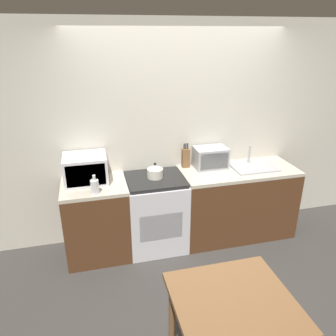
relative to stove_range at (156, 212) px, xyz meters
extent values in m
plane|color=#33302D|center=(0.35, -0.76, -0.45)|extent=(16.00, 16.00, 0.00)
cube|color=beige|center=(0.35, 0.34, 0.85)|extent=(10.00, 0.06, 2.60)
cube|color=#4C2D19|center=(-0.69, 0.00, -0.02)|extent=(0.70, 0.62, 0.86)
cube|color=#B7AD99|center=(-0.69, 0.00, 0.43)|extent=(0.70, 0.62, 0.04)
cube|color=#4C2D19|center=(1.04, 0.00, -0.02)|extent=(1.41, 0.62, 0.86)
cube|color=#B7AD99|center=(1.04, 0.00, 0.43)|extent=(1.41, 0.62, 0.04)
cube|color=silver|center=(0.00, 0.00, -0.02)|extent=(0.68, 0.62, 0.86)
cube|color=black|center=(0.00, 0.00, 0.43)|extent=(0.65, 0.57, 0.04)
cube|color=black|center=(0.00, -0.30, -0.02)|extent=(0.49, 0.02, 0.32)
cylinder|color=beige|center=(0.01, 0.02, 0.51)|extent=(0.18, 0.18, 0.11)
cone|color=beige|center=(0.01, 0.02, 0.58)|extent=(0.17, 0.17, 0.05)
sphere|color=black|center=(0.01, 0.02, 0.62)|extent=(0.03, 0.03, 0.03)
cube|color=silver|center=(-0.76, 0.10, 0.60)|extent=(0.46, 0.39, 0.31)
cube|color=black|center=(-0.76, -0.09, 0.60)|extent=(0.41, 0.01, 0.24)
cylinder|color=silver|center=(-0.68, -0.22, 0.53)|extent=(0.09, 0.09, 0.15)
cylinder|color=silver|center=(-0.68, -0.22, 0.63)|extent=(0.03, 0.03, 0.06)
cube|color=brown|center=(0.43, 0.23, 0.57)|extent=(0.09, 0.07, 0.24)
cylinder|color=black|center=(0.41, 0.23, 0.72)|extent=(0.01, 0.01, 0.07)
cylinder|color=black|center=(0.43, 0.23, 0.72)|extent=(0.01, 0.01, 0.07)
cylinder|color=black|center=(0.46, 0.23, 0.72)|extent=(0.01, 0.01, 0.07)
cube|color=#999BA0|center=(0.73, 0.15, 0.58)|extent=(0.40, 0.27, 0.25)
cube|color=black|center=(0.73, 0.02, 0.58)|extent=(0.35, 0.01, 0.20)
cube|color=#999BA0|center=(1.24, 0.00, 0.46)|extent=(0.53, 0.39, 0.02)
cylinder|color=#999BA0|center=(1.24, 0.14, 0.58)|extent=(0.03, 0.03, 0.22)
cube|color=brown|center=(0.16, -1.81, 0.30)|extent=(0.81, 0.77, 0.04)
cylinder|color=brown|center=(-0.19, -1.48, -0.08)|extent=(0.05, 0.05, 0.73)
cylinder|color=brown|center=(0.50, -1.48, -0.08)|extent=(0.05, 0.05, 0.73)
camera|label=1|loc=(-0.69, -3.34, 1.99)|focal=35.00mm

